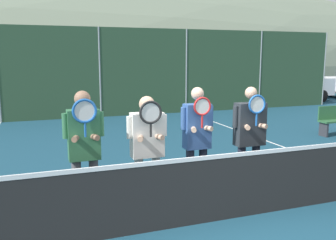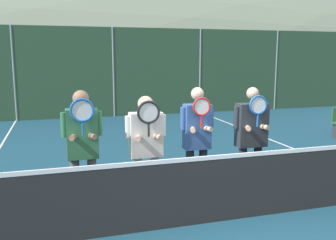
{
  "view_description": "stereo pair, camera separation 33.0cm",
  "coord_description": "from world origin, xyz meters",
  "px_view_note": "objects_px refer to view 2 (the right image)",
  "views": [
    {
      "loc": [
        -2.39,
        -4.41,
        2.29
      ],
      "look_at": [
        -0.45,
        0.94,
        1.31
      ],
      "focal_mm": 40.0,
      "sensor_mm": 36.0,
      "label": 1
    },
    {
      "loc": [
        -2.08,
        -4.52,
        2.29
      ],
      "look_at": [
        -0.45,
        0.94,
        1.31
      ],
      "focal_mm": 40.0,
      "sensor_mm": 36.0,
      "label": 2
    }
  ],
  "objects_px": {
    "player_rightmost": "(251,134)",
    "player_leftmost": "(83,143)",
    "car_right_of_center": "(303,83)",
    "car_center": "(206,86)",
    "player_center_left": "(146,142)",
    "player_center_right": "(197,137)",
    "car_left_of_center": "(94,89)"
  },
  "relations": [
    {
      "from": "player_leftmost",
      "to": "car_left_of_center",
      "type": "relative_size",
      "value": 0.43
    },
    {
      "from": "player_center_left",
      "to": "car_center",
      "type": "height_order",
      "value": "car_center"
    },
    {
      "from": "car_left_of_center",
      "to": "player_leftmost",
      "type": "bearing_deg",
      "value": -96.41
    },
    {
      "from": "player_center_right",
      "to": "car_center",
      "type": "bearing_deg",
      "value": 67.0
    },
    {
      "from": "car_left_of_center",
      "to": "car_right_of_center",
      "type": "bearing_deg",
      "value": -0.22
    },
    {
      "from": "player_rightmost",
      "to": "car_center",
      "type": "relative_size",
      "value": 0.43
    },
    {
      "from": "player_rightmost",
      "to": "car_left_of_center",
      "type": "xyz_separation_m",
      "value": [
        -1.41,
        10.79,
        -0.17
      ]
    },
    {
      "from": "player_rightmost",
      "to": "player_leftmost",
      "type": "bearing_deg",
      "value": 179.56
    },
    {
      "from": "car_right_of_center",
      "to": "player_center_right",
      "type": "bearing_deg",
      "value": -132.4
    },
    {
      "from": "player_center_left",
      "to": "car_right_of_center",
      "type": "distance_m",
      "value": 15.04
    },
    {
      "from": "player_center_left",
      "to": "car_center",
      "type": "bearing_deg",
      "value": 63.48
    },
    {
      "from": "player_center_left",
      "to": "car_left_of_center",
      "type": "distance_m",
      "value": 10.76
    },
    {
      "from": "player_center_left",
      "to": "car_center",
      "type": "xyz_separation_m",
      "value": [
        5.34,
        10.7,
        -0.12
      ]
    },
    {
      "from": "player_leftmost",
      "to": "player_center_right",
      "type": "bearing_deg",
      "value": 1.97
    },
    {
      "from": "car_center",
      "to": "car_right_of_center",
      "type": "height_order",
      "value": "car_right_of_center"
    },
    {
      "from": "player_leftmost",
      "to": "player_center_left",
      "type": "bearing_deg",
      "value": 1.3
    },
    {
      "from": "player_leftmost",
      "to": "car_center",
      "type": "relative_size",
      "value": 0.44
    },
    {
      "from": "player_leftmost",
      "to": "player_center_left",
      "type": "height_order",
      "value": "player_leftmost"
    },
    {
      "from": "player_center_left",
      "to": "player_rightmost",
      "type": "distance_m",
      "value": 1.7
    },
    {
      "from": "car_left_of_center",
      "to": "car_right_of_center",
      "type": "distance_m",
      "value": 10.26
    },
    {
      "from": "player_center_right",
      "to": "player_rightmost",
      "type": "bearing_deg",
      "value": -5.09
    },
    {
      "from": "player_leftmost",
      "to": "car_left_of_center",
      "type": "xyz_separation_m",
      "value": [
        1.21,
        10.77,
        -0.19
      ]
    },
    {
      "from": "car_center",
      "to": "player_center_right",
      "type": "bearing_deg",
      "value": -113.0
    },
    {
      "from": "player_center_left",
      "to": "car_left_of_center",
      "type": "bearing_deg",
      "value": 88.41
    },
    {
      "from": "car_center",
      "to": "car_right_of_center",
      "type": "xyz_separation_m",
      "value": [
        5.22,
        0.01,
        0.02
      ]
    },
    {
      "from": "player_leftmost",
      "to": "car_left_of_center",
      "type": "bearing_deg",
      "value": 83.59
    },
    {
      "from": "player_center_left",
      "to": "player_center_right",
      "type": "distance_m",
      "value": 0.81
    },
    {
      "from": "car_right_of_center",
      "to": "player_leftmost",
      "type": "bearing_deg",
      "value": -136.91
    },
    {
      "from": "car_center",
      "to": "car_right_of_center",
      "type": "relative_size",
      "value": 0.9
    },
    {
      "from": "car_center",
      "to": "car_right_of_center",
      "type": "distance_m",
      "value": 5.22
    },
    {
      "from": "car_left_of_center",
      "to": "car_center",
      "type": "distance_m",
      "value": 5.04
    },
    {
      "from": "player_center_left",
      "to": "player_center_right",
      "type": "height_order",
      "value": "player_center_right"
    }
  ]
}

